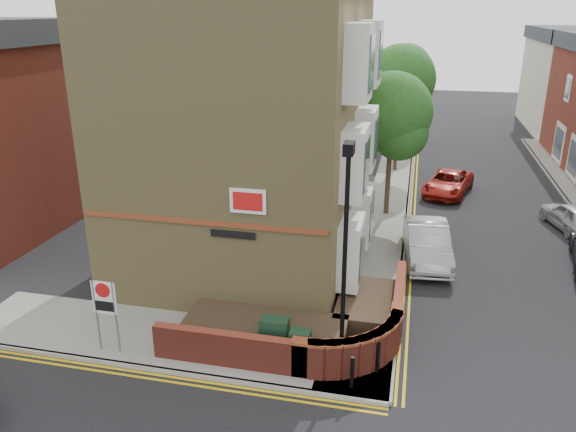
% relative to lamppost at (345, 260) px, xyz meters
% --- Properties ---
extents(ground, '(120.00, 120.00, 0.00)m').
position_rel_lamppost_xyz_m(ground, '(-1.60, -1.20, -3.34)').
color(ground, black).
rests_on(ground, ground).
extents(pavement_corner, '(13.00, 3.00, 0.12)m').
position_rel_lamppost_xyz_m(pavement_corner, '(-5.10, 0.30, -3.28)').
color(pavement_corner, gray).
rests_on(pavement_corner, ground).
extents(pavement_main, '(2.00, 32.00, 0.12)m').
position_rel_lamppost_xyz_m(pavement_main, '(0.40, 14.80, -3.28)').
color(pavement_main, gray).
rests_on(pavement_main, ground).
extents(kerb_side, '(13.00, 0.15, 0.12)m').
position_rel_lamppost_xyz_m(kerb_side, '(-5.10, -1.20, -3.28)').
color(kerb_side, gray).
rests_on(kerb_side, ground).
extents(kerb_main_near, '(0.15, 32.00, 0.12)m').
position_rel_lamppost_xyz_m(kerb_main_near, '(1.40, 14.80, -3.28)').
color(kerb_main_near, gray).
rests_on(kerb_main_near, ground).
extents(yellow_lines_side, '(13.00, 0.28, 0.01)m').
position_rel_lamppost_xyz_m(yellow_lines_side, '(-5.10, -1.45, -3.34)').
color(yellow_lines_side, gold).
rests_on(yellow_lines_side, ground).
extents(yellow_lines_main, '(0.28, 32.00, 0.01)m').
position_rel_lamppost_xyz_m(yellow_lines_main, '(1.65, 14.80, -3.34)').
color(yellow_lines_main, gold).
rests_on(yellow_lines_main, ground).
extents(corner_building, '(8.95, 10.40, 13.60)m').
position_rel_lamppost_xyz_m(corner_building, '(-4.44, 6.80, 2.88)').
color(corner_building, olive).
rests_on(corner_building, ground).
extents(garden_wall, '(6.80, 6.00, 1.20)m').
position_rel_lamppost_xyz_m(garden_wall, '(-1.60, 1.30, -3.34)').
color(garden_wall, maroon).
rests_on(garden_wall, ground).
extents(lamppost, '(0.25, 0.50, 6.30)m').
position_rel_lamppost_xyz_m(lamppost, '(0.00, 0.00, 0.00)').
color(lamppost, black).
rests_on(lamppost, pavement_corner).
extents(utility_cabinet_large, '(0.80, 0.45, 1.20)m').
position_rel_lamppost_xyz_m(utility_cabinet_large, '(-1.90, 0.10, -2.62)').
color(utility_cabinet_large, '#16321C').
rests_on(utility_cabinet_large, pavement_corner).
extents(utility_cabinet_small, '(0.55, 0.40, 1.10)m').
position_rel_lamppost_xyz_m(utility_cabinet_small, '(-1.10, -0.20, -2.67)').
color(utility_cabinet_small, '#16321C').
rests_on(utility_cabinet_small, pavement_corner).
extents(bollard_near, '(0.11, 0.11, 0.90)m').
position_rel_lamppost_xyz_m(bollard_near, '(0.40, -0.80, -2.77)').
color(bollard_near, black).
rests_on(bollard_near, pavement_corner).
extents(bollard_far, '(0.11, 0.11, 0.90)m').
position_rel_lamppost_xyz_m(bollard_far, '(1.00, -0.00, -2.77)').
color(bollard_far, black).
rests_on(bollard_far, pavement_corner).
extents(zone_sign, '(0.72, 0.07, 2.20)m').
position_rel_lamppost_xyz_m(zone_sign, '(-6.60, -0.70, -1.70)').
color(zone_sign, slate).
rests_on(zone_sign, pavement_corner).
extents(far_terrace_cream, '(5.40, 12.40, 8.00)m').
position_rel_lamppost_xyz_m(far_terrace_cream, '(12.90, 36.80, 0.71)').
color(far_terrace_cream, beige).
rests_on(far_terrace_cream, ground).
extents(tree_near, '(3.64, 3.65, 6.70)m').
position_rel_lamppost_xyz_m(tree_near, '(0.40, 12.85, 1.36)').
color(tree_near, '#382B1E').
rests_on(tree_near, pavement_main).
extents(tree_mid, '(4.03, 4.03, 7.42)m').
position_rel_lamppost_xyz_m(tree_mid, '(0.40, 20.85, 1.85)').
color(tree_mid, '#382B1E').
rests_on(tree_mid, pavement_main).
extents(tree_far, '(3.81, 3.81, 7.00)m').
position_rel_lamppost_xyz_m(tree_far, '(0.40, 28.85, 1.57)').
color(tree_far, '#382B1E').
rests_on(tree_far, pavement_main).
extents(traffic_light_assembly, '(0.20, 0.16, 4.20)m').
position_rel_lamppost_xyz_m(traffic_light_assembly, '(0.80, 23.80, -0.56)').
color(traffic_light_assembly, black).
rests_on(traffic_light_assembly, pavement_main).
extents(silver_car_near, '(2.04, 4.69, 1.50)m').
position_rel_lamppost_xyz_m(silver_car_near, '(2.28, 7.94, -2.59)').
color(silver_car_near, '#AFB2B7').
rests_on(silver_car_near, ground).
extents(red_car_main, '(3.08, 4.78, 1.22)m').
position_rel_lamppost_xyz_m(red_car_main, '(3.40, 16.91, -2.73)').
color(red_car_main, maroon).
rests_on(red_car_main, ground).
extents(silver_car_far, '(2.45, 3.97, 1.26)m').
position_rel_lamppost_xyz_m(silver_car_far, '(8.66, 12.80, -2.71)').
color(silver_car_far, '#979A9E').
rests_on(silver_car_far, ground).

